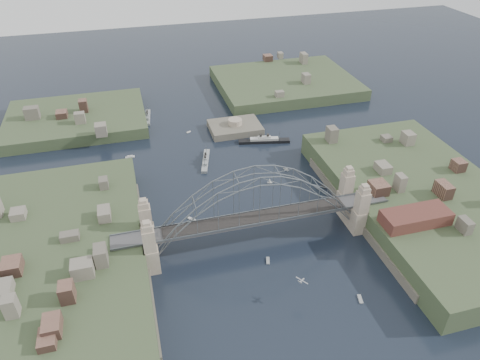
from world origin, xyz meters
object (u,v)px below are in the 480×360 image
object	(u,v)px
wharf_shed	(416,217)
naval_cruiser_near	(206,160)
ocean_liner	(264,141)
bridge	(256,207)
fort_island	(235,131)
naval_cruiser_far	(148,117)

from	to	relation	value
wharf_shed	naval_cruiser_near	xyz separation A→B (m)	(-49.78, 61.60, -9.24)
naval_cruiser_near	ocean_liner	size ratio (longest dim) A/B	0.76
bridge	naval_cruiser_near	xyz separation A→B (m)	(-5.78, 47.60, -11.56)
fort_island	ocean_liner	bearing A→B (deg)	-56.09
bridge	fort_island	xyz separation A→B (m)	(12.00, 70.00, -12.66)
wharf_shed	naval_cruiser_near	distance (m)	79.74
bridge	naval_cruiser_near	world-z (taller)	bridge
wharf_shed	naval_cruiser_far	xyz separation A→B (m)	(-67.85, 105.90, -9.21)
bridge	fort_island	distance (m)	72.14
wharf_shed	ocean_liner	bearing A→B (deg)	108.03
bridge	fort_island	world-z (taller)	bridge
wharf_shed	naval_cruiser_far	world-z (taller)	wharf_shed
bridge	naval_cruiser_near	distance (m)	49.32
wharf_shed	naval_cruiser_far	size ratio (longest dim) A/B	1.32
naval_cruiser_far	ocean_liner	size ratio (longest dim) A/B	0.70
bridge	wharf_shed	world-z (taller)	bridge
ocean_liner	wharf_shed	bearing A→B (deg)	-71.97
bridge	naval_cruiser_near	bearing A→B (deg)	96.92
wharf_shed	ocean_liner	size ratio (longest dim) A/B	0.93
bridge	naval_cruiser_far	world-z (taller)	bridge
wharf_shed	ocean_liner	distance (m)	74.76
bridge	wharf_shed	size ratio (longest dim) A/B	4.20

